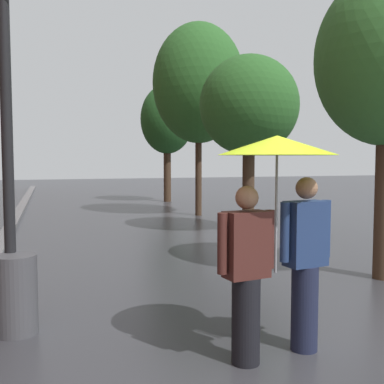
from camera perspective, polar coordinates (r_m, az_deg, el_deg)
The scene contains 7 objects.
kerb_strip at distance 13.27m, azimuth -21.49°, elevation -3.97°, with size 0.30×36.00×0.12m, color slate.
street_tree_1 at distance 11.72m, azimuth 7.06°, elevation 10.45°, with size 2.47×2.47×4.43m.
street_tree_2 at distance 15.30m, azimuth 0.82°, elevation 13.23°, with size 2.97×2.97×6.22m.
street_tree_3 at distance 20.10m, azimuth -3.09°, elevation 8.86°, with size 2.28×2.28×5.04m.
couple_under_umbrella at distance 4.36m, azimuth 10.48°, elevation -2.39°, with size 1.25×1.11×2.08m.
street_lamp_post at distance 5.36m, azimuth -21.93°, elevation 8.61°, with size 0.24×0.24×3.92m.
litter_bin at distance 5.36m, azimuth -20.88°, elevation -11.74°, with size 0.44×0.44×0.85m, color #4C4C51.
Camera 1 is at (-2.17, -3.10, 1.87)m, focal length 43.20 mm.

